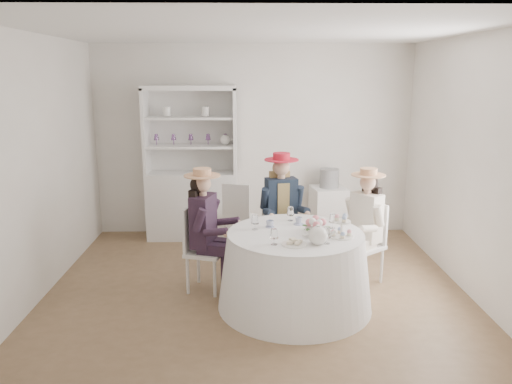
{
  "coord_description": "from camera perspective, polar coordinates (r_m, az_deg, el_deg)",
  "views": [
    {
      "loc": [
        -0.11,
        -5.13,
        2.29
      ],
      "look_at": [
        0.0,
        0.1,
        1.05
      ],
      "focal_mm": 35.0,
      "sensor_mm": 36.0,
      "label": 1
    }
  ],
  "objects": [
    {
      "name": "tea_table",
      "position": [
        5.06,
        4.46,
        -8.84
      ],
      "size": [
        1.54,
        1.54,
        0.77
      ],
      "rotation": [
        0.0,
        0.0,
        0.24
      ],
      "color": "white",
      "rests_on": "ground"
    },
    {
      "name": "table_teapot",
      "position": [
        4.6,
        7.14,
        -4.96
      ],
      "size": [
        0.25,
        0.18,
        0.19
      ],
      "rotation": [
        0.0,
        0.0,
        -0.36
      ],
      "color": "white",
      "rests_on": "tea_table"
    },
    {
      "name": "wall_front",
      "position": [
        3.27,
        0.79,
        -3.41
      ],
      "size": [
        4.5,
        0.0,
        4.5
      ],
      "primitive_type": "plane",
      "rotation": [
        -1.57,
        0.0,
        0.0
      ],
      "color": "silver",
      "rests_on": "ground"
    },
    {
      "name": "teacup_c",
      "position": [
        5.06,
        7.02,
        -3.77
      ],
      "size": [
        0.12,
        0.12,
        0.07
      ],
      "primitive_type": "imported",
      "rotation": [
        0.0,
        0.0,
        -0.36
      ],
      "color": "white",
      "rests_on": "tea_table"
    },
    {
      "name": "flower_arrangement",
      "position": [
        4.92,
        6.84,
        -3.57
      ],
      "size": [
        0.2,
        0.2,
        0.07
      ],
      "rotation": [
        0.0,
        0.0,
        0.28
      ],
      "color": "#E3717E",
      "rests_on": "tea_table"
    },
    {
      "name": "ceiling",
      "position": [
        5.14,
        0.02,
        17.92
      ],
      "size": [
        4.5,
        4.5,
        0.0
      ],
      "primitive_type": "plane",
      "rotation": [
        3.14,
        0.0,
        0.0
      ],
      "color": "white",
      "rests_on": "wall_back"
    },
    {
      "name": "teacup_b",
      "position": [
        5.18,
        4.89,
        -3.36
      ],
      "size": [
        0.07,
        0.07,
        0.07
      ],
      "primitive_type": "imported",
      "rotation": [
        0.0,
        0.0,
        0.0
      ],
      "color": "white",
      "rests_on": "tea_table"
    },
    {
      "name": "guest_mid",
      "position": [
        5.87,
        2.93,
        -1.43
      ],
      "size": [
        0.53,
        0.56,
        1.4
      ],
      "rotation": [
        0.0,
        0.0,
        0.21
      ],
      "color": "silver",
      "rests_on": "ground"
    },
    {
      "name": "spare_chair",
      "position": [
        6.53,
        -2.02,
        -2.59
      ],
      "size": [
        0.47,
        0.47,
        0.93
      ],
      "rotation": [
        0.0,
        0.0,
        2.85
      ],
      "color": "silver",
      "rests_on": "ground"
    },
    {
      "name": "hatbox",
      "position": [
        7.11,
        8.37,
        1.56
      ],
      "size": [
        0.31,
        0.31,
        0.27
      ],
      "primitive_type": "cylinder",
      "rotation": [
        0.0,
        0.0,
        -0.19
      ],
      "color": "black",
      "rests_on": "side_table"
    },
    {
      "name": "wall_back",
      "position": [
        7.19,
        -0.32,
        5.84
      ],
      "size": [
        4.5,
        0.0,
        4.5
      ],
      "primitive_type": "plane",
      "rotation": [
        1.57,
        0.0,
        0.0
      ],
      "color": "silver",
      "rests_on": "ground"
    },
    {
      "name": "wall_right",
      "position": [
        5.72,
        23.2,
        2.8
      ],
      "size": [
        0.0,
        4.5,
        4.5
      ],
      "primitive_type": "plane",
      "rotation": [
        1.57,
        0.0,
        -1.57
      ],
      "color": "silver",
      "rests_on": "ground"
    },
    {
      "name": "teacup_a",
      "position": [
        5.07,
        1.61,
        -3.71
      ],
      "size": [
        0.09,
        0.09,
        0.06
      ],
      "primitive_type": "imported",
      "rotation": [
        0.0,
        0.0,
        -0.2
      ],
      "color": "white",
      "rests_on": "tea_table"
    },
    {
      "name": "sandwich_plate",
      "position": [
        4.59,
        4.41,
        -5.86
      ],
      "size": [
        0.23,
        0.23,
        0.05
      ],
      "rotation": [
        0.0,
        0.0,
        -0.28
      ],
      "color": "white",
      "rests_on": "tea_table"
    },
    {
      "name": "cupcake_stand",
      "position": [
        4.83,
        9.74,
        -4.19
      ],
      "size": [
        0.23,
        0.23,
        0.22
      ],
      "rotation": [
        0.0,
        0.0,
        0.16
      ],
      "color": "white",
      "rests_on": "tea_table"
    },
    {
      "name": "hutch",
      "position": [
        7.1,
        -7.27,
        0.8
      ],
      "size": [
        1.41,
        0.84,
        2.14
      ],
      "rotation": [
        0.0,
        0.0,
        -0.31
      ],
      "color": "silver",
      "rests_on": "ground"
    },
    {
      "name": "stemware_set",
      "position": [
        4.9,
        4.55,
        -3.82
      ],
      "size": [
        0.86,
        0.83,
        0.15
      ],
      "color": "white",
      "rests_on": "tea_table"
    },
    {
      "name": "guest_left",
      "position": [
        5.3,
        -5.8,
        -3.54
      ],
      "size": [
        0.55,
        0.51,
        1.34
      ],
      "rotation": [
        0.0,
        0.0,
        1.28
      ],
      "color": "silver",
      "rests_on": "ground"
    },
    {
      "name": "ground",
      "position": [
        5.62,
        0.02,
        -10.72
      ],
      "size": [
        4.5,
        4.5,
        0.0
      ],
      "primitive_type": "plane",
      "color": "brown",
      "rests_on": "ground"
    },
    {
      "name": "side_table",
      "position": [
        7.23,
        8.24,
        -2.27
      ],
      "size": [
        0.53,
        0.53,
        0.72
      ],
      "primitive_type": "cube",
      "rotation": [
        0.0,
        0.0,
        0.15
      ],
      "color": "silver",
      "rests_on": "ground"
    },
    {
      "name": "flower_bowl",
      "position": [
        4.85,
        6.88,
        -4.66
      ],
      "size": [
        0.25,
        0.25,
        0.06
      ],
      "primitive_type": "imported",
      "rotation": [
        0.0,
        0.0,
        -0.13
      ],
      "color": "white",
      "rests_on": "tea_table"
    },
    {
      "name": "guest_right",
      "position": [
        5.61,
        12.33,
        -3.07
      ],
      "size": [
        0.56,
        0.54,
        1.3
      ],
      "rotation": [
        0.0,
        0.0,
        -0.92
      ],
      "color": "silver",
      "rests_on": "ground"
    },
    {
      "name": "wall_left",
      "position": [
        5.63,
        -23.54,
        2.62
      ],
      "size": [
        0.0,
        4.5,
        4.5
      ],
      "primitive_type": "plane",
      "rotation": [
        1.57,
        0.0,
        1.57
      ],
      "color": "silver",
      "rests_on": "ground"
    }
  ]
}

